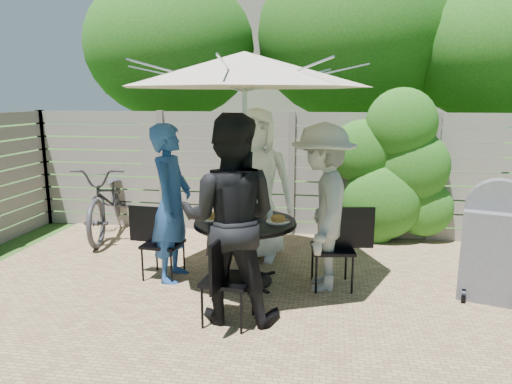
% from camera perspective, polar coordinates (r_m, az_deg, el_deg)
% --- Properties ---
extents(backyard_envelope, '(60.00, 60.00, 5.00)m').
position_cam_1_polar(backyard_envelope, '(13.97, 7.58, 13.98)').
color(backyard_envelope, '#2B581B').
rests_on(backyard_envelope, ground).
extents(patio_table, '(1.12, 1.12, 0.72)m').
position_cam_1_polar(patio_table, '(5.05, -1.34, -6.00)').
color(patio_table, black).
rests_on(patio_table, ground).
extents(umbrella, '(2.63, 2.63, 2.50)m').
position_cam_1_polar(umbrella, '(4.82, -1.45, 15.03)').
color(umbrella, silver).
rests_on(umbrella, ground).
extents(chair_back, '(0.46, 0.63, 0.83)m').
position_cam_1_polar(chair_back, '(6.04, 0.17, -5.53)').
color(chair_back, black).
rests_on(chair_back, ground).
extents(person_back, '(0.95, 0.63, 1.93)m').
position_cam_1_polar(person_back, '(5.74, 0.01, 0.90)').
color(person_back, white).
rests_on(person_back, ground).
extents(chair_left, '(0.62, 0.44, 0.84)m').
position_cam_1_polar(chair_left, '(5.37, -11.62, -7.98)').
color(chair_left, black).
rests_on(chair_left, ground).
extents(person_left, '(0.44, 0.66, 1.77)m').
position_cam_1_polar(person_left, '(5.15, -10.51, -1.44)').
color(person_left, '#214890').
rests_on(person_left, ground).
extents(chair_front, '(0.47, 0.65, 0.88)m').
position_cam_1_polar(chair_front, '(4.26, -3.56, -13.02)').
color(chair_front, black).
rests_on(chair_front, ground).
extents(person_front, '(0.95, 0.74, 1.92)m').
position_cam_1_polar(person_front, '(4.14, -3.28, -3.48)').
color(person_front, black).
rests_on(person_front, ground).
extents(chair_right, '(0.68, 0.50, 0.91)m').
position_cam_1_polar(chair_right, '(5.07, 9.63, -8.88)').
color(chair_right, black).
rests_on(chair_right, ground).
extents(person_right, '(0.69, 1.17, 1.80)m').
position_cam_1_polar(person_right, '(4.88, 8.29, -1.97)').
color(person_right, '#A1A29E').
rests_on(person_right, ground).
extents(plate_back, '(0.26, 0.26, 0.06)m').
position_cam_1_polar(plate_back, '(5.33, -0.72, -2.33)').
color(plate_back, white).
rests_on(plate_back, patio_table).
extents(plate_left, '(0.26, 0.26, 0.06)m').
position_cam_1_polar(plate_left, '(5.05, -5.39, -3.17)').
color(plate_left, white).
rests_on(plate_left, patio_table).
extents(plate_front, '(0.26, 0.26, 0.06)m').
position_cam_1_polar(plate_front, '(4.64, -2.10, -4.48)').
color(plate_front, white).
rests_on(plate_front, patio_table).
extents(plate_right, '(0.26, 0.26, 0.06)m').
position_cam_1_polar(plate_right, '(4.94, 2.77, -3.48)').
color(plate_right, white).
rests_on(plate_right, patio_table).
extents(glass_back, '(0.07, 0.07, 0.14)m').
position_cam_1_polar(glass_back, '(5.24, -2.02, -2.07)').
color(glass_back, silver).
rests_on(glass_back, patio_table).
extents(glass_front, '(0.07, 0.07, 0.14)m').
position_cam_1_polar(glass_front, '(4.71, -0.62, -3.66)').
color(glass_front, silver).
rests_on(glass_front, patio_table).
extents(glass_right, '(0.07, 0.07, 0.14)m').
position_cam_1_polar(glass_right, '(5.04, 1.75, -2.63)').
color(glass_right, silver).
rests_on(glass_right, patio_table).
extents(syrup_jug, '(0.09, 0.09, 0.16)m').
position_cam_1_polar(syrup_jug, '(5.03, -1.94, -2.55)').
color(syrup_jug, '#59280C').
rests_on(syrup_jug, patio_table).
extents(coffee_cup, '(0.08, 0.08, 0.12)m').
position_cam_1_polar(coffee_cup, '(5.17, 0.14, -2.36)').
color(coffee_cup, '#C6B293').
rests_on(coffee_cup, patio_table).
extents(bicycle, '(1.12, 2.17, 1.09)m').
position_cam_1_polar(bicycle, '(7.21, -17.73, -0.84)').
color(bicycle, '#333338').
rests_on(bicycle, ground).
extents(bbq_grill, '(0.72, 0.63, 1.26)m').
position_cam_1_polar(bbq_grill, '(5.24, 27.64, -5.96)').
color(bbq_grill, slate).
rests_on(bbq_grill, ground).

